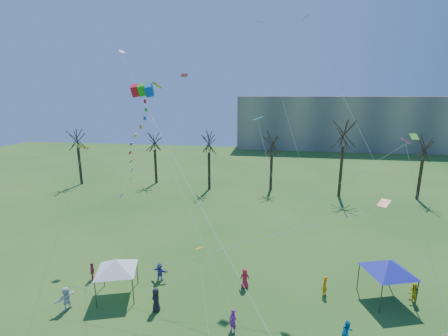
% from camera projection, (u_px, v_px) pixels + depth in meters
% --- Properties ---
extents(distant_building, '(60.00, 14.00, 15.00)m').
position_uv_depth(distant_building, '(342.00, 123.00, 90.64)').
color(distant_building, gray).
rests_on(distant_building, ground).
extents(bare_tree_row, '(70.47, 8.97, 12.37)m').
position_uv_depth(bare_tree_row, '(274.00, 147.00, 49.07)').
color(bare_tree_row, black).
rests_on(bare_tree_row, ground).
extents(big_box_kite, '(7.12, 7.00, 21.80)m').
position_uv_depth(big_box_kite, '(138.00, 151.00, 22.14)').
color(big_box_kite, red).
rests_on(big_box_kite, ground).
extents(canopy_tent_white, '(3.91, 3.91, 3.08)m').
position_uv_depth(canopy_tent_white, '(116.00, 265.00, 24.04)').
color(canopy_tent_white, '#3F3F44').
rests_on(canopy_tent_white, ground).
extents(canopy_tent_blue, '(4.21, 4.21, 3.31)m').
position_uv_depth(canopy_tent_blue, '(389.00, 266.00, 23.53)').
color(canopy_tent_blue, '#3F3F44').
rests_on(canopy_tent_blue, ground).
extents(festival_crowd, '(26.40, 10.13, 1.85)m').
position_uv_depth(festival_crowd, '(228.00, 319.00, 20.72)').
color(festival_crowd, red).
rests_on(festival_crowd, ground).
extents(small_kites_aloft, '(27.98, 18.31, 32.76)m').
position_uv_depth(small_kites_aloft, '(244.00, 121.00, 24.17)').
color(small_kites_aloft, orange).
rests_on(small_kites_aloft, ground).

